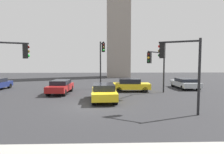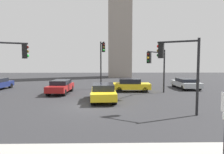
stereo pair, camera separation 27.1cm
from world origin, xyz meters
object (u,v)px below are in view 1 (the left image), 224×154
object	(u,v)px
car_0	(185,83)
car_1	(60,86)
traffic_light_2	(179,60)
car_5	(104,92)
car_4	(131,85)
traffic_light_1	(157,62)
traffic_light_3	(1,60)
traffic_light_0	(102,56)

from	to	relation	value
car_0	car_1	bearing A→B (deg)	102.45
traffic_light_2	car_5	size ratio (longest dim) A/B	1.01
car_1	car_4	bearing A→B (deg)	102.07
traffic_light_1	car_4	distance (m)	4.20
traffic_light_3	car_1	xyz separation A→B (m)	(2.28, 7.30, -2.72)
traffic_light_0	car_5	bearing A→B (deg)	-6.04
car_4	car_1	bearing A→B (deg)	-168.55
traffic_light_0	traffic_light_2	xyz separation A→B (m)	(5.15, -10.53, -0.57)
traffic_light_3	car_1	distance (m)	8.12
traffic_light_3	car_4	size ratio (longest dim) A/B	1.18
car_1	car_4	distance (m)	7.56
traffic_light_0	traffic_light_2	size ratio (longest dim) A/B	1.19
car_4	car_5	distance (m)	5.95
car_0	car_1	world-z (taller)	car_1
traffic_light_3	car_0	distance (m)	20.09
car_1	traffic_light_0	bearing A→B (deg)	122.42
car_0	car_1	xyz separation A→B (m)	(-14.45, -3.47, 0.07)
traffic_light_3	car_0	xyz separation A→B (m)	(16.73, 10.77, -2.79)
traffic_light_1	car_4	bearing A→B (deg)	-104.19
traffic_light_3	traffic_light_2	bearing A→B (deg)	-32.29
traffic_light_3	car_0	size ratio (longest dim) A/B	1.02
car_4	car_5	world-z (taller)	car_5
car_0	car_4	size ratio (longest dim) A/B	1.16
traffic_light_0	car_0	world-z (taller)	traffic_light_0
traffic_light_0	car_1	bearing A→B (deg)	-68.96
traffic_light_1	car_5	size ratio (longest dim) A/B	0.96
traffic_light_0	car_4	distance (m)	4.73
traffic_light_2	car_5	bearing A→B (deg)	-9.14
traffic_light_1	car_0	xyz separation A→B (m)	(4.78, 4.80, -2.57)
traffic_light_0	traffic_light_1	size ratio (longest dim) A/B	1.25
traffic_light_3	car_1	world-z (taller)	traffic_light_3
traffic_light_0	car_4	world-z (taller)	traffic_light_0
car_1	car_5	distance (m)	6.00
car_1	car_5	xyz separation A→B (m)	(4.51, -3.95, 0.01)
car_4	car_5	xyz separation A→B (m)	(-2.95, -5.16, 0.02)
traffic_light_0	traffic_light_2	world-z (taller)	traffic_light_0
car_0	traffic_light_0	bearing A→B (deg)	94.92
car_1	car_5	size ratio (longest dim) A/B	0.95
traffic_light_1	car_0	distance (m)	7.24
car_0	car_4	world-z (taller)	car_4
traffic_light_2	car_0	xyz separation A→B (m)	(5.06, 11.60, -2.73)
traffic_light_0	car_5	world-z (taller)	traffic_light_0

